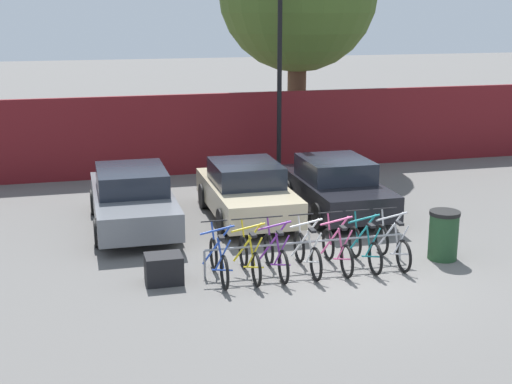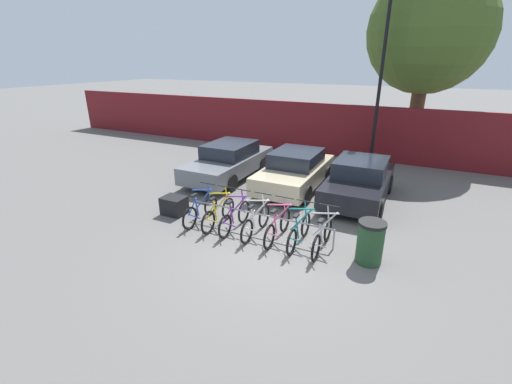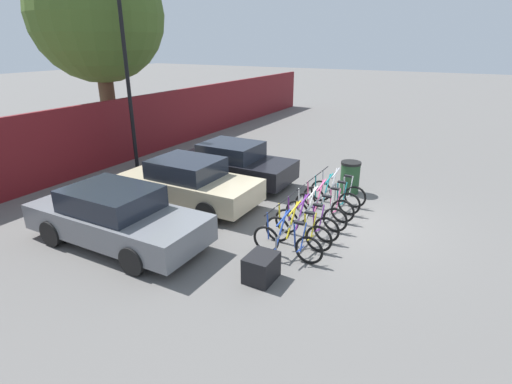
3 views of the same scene
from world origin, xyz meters
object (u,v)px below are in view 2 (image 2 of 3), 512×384
object	(u,v)px
bicycle_white	(256,222)
lamp_post	(381,74)
bicycle_yellow	(219,214)
trash_bin	(370,242)
cargo_crate	(174,206)
tree_behind_hoarding	(429,32)
bicycle_purple	(235,217)
car_black	(359,180)
bicycle_pink	(278,227)
bike_rack	(259,216)
car_grey	(229,161)
car_beige	(295,170)
bicycle_blue	(201,210)
bicycle_teal	(299,231)
bicycle_silver	(322,236)

from	to	relation	value
bicycle_white	lamp_post	world-z (taller)	lamp_post
bicycle_yellow	lamp_post	distance (m)	9.18
trash_bin	cargo_crate	xyz separation A→B (m)	(-5.78, 0.12, -0.24)
cargo_crate	tree_behind_hoarding	bearing A→B (deg)	60.72
bicycle_purple	car_black	xyz separation A→B (m)	(2.63, 3.73, 0.31)
bicycle_pink	bicycle_purple	bearing A→B (deg)	-176.10
bike_rack	bicycle_purple	size ratio (longest dim) A/B	2.43
bicycle_purple	car_grey	bearing A→B (deg)	125.11
bicycle_pink	car_grey	xyz separation A→B (m)	(-3.72, 3.85, 0.31)
cargo_crate	car_beige	bearing A→B (deg)	56.01
bicycle_blue	trash_bin	size ratio (longest dim) A/B	1.66
bicycle_teal	cargo_crate	xyz separation A→B (m)	(-4.05, 0.09, -0.10)
bicycle_purple	car_beige	world-z (taller)	car_beige
bicycle_purple	trash_bin	size ratio (longest dim) A/B	1.66
bike_rack	bicycle_teal	size ratio (longest dim) A/B	2.43
bicycle_yellow	car_black	world-z (taller)	car_black
bicycle_teal	car_beige	size ratio (longest dim) A/B	0.42
bicycle_white	bicycle_silver	xyz separation A→B (m)	(1.82, 0.00, 0.00)
bicycle_silver	cargo_crate	bearing A→B (deg)	-178.34
bicycle_yellow	bicycle_silver	world-z (taller)	same
car_grey	lamp_post	xyz separation A→B (m)	(4.81, 4.12, 3.19)
bicycle_silver	bike_rack	bearing A→B (deg)	178.09
car_black	bicycle_yellow	bearing A→B (deg)	-130.29
bicycle_yellow	bicycle_pink	distance (m)	1.81
trash_bin	bicycle_teal	bearing A→B (deg)	179.02
bike_rack	tree_behind_hoarding	xyz separation A→B (m)	(3.14, 10.62, 5.05)
car_grey	tree_behind_hoarding	world-z (taller)	tree_behind_hoarding
bicycle_yellow	bicycle_silver	xyz separation A→B (m)	(3.00, 0.00, 0.00)
bicycle_yellow	car_black	size ratio (longest dim) A/B	0.42
bike_rack	tree_behind_hoarding	size ratio (longest dim) A/B	0.50
car_black	bicycle_silver	bearing A→B (deg)	-92.45
bicycle_white	car_beige	world-z (taller)	car_beige
bicycle_yellow	car_beige	bearing A→B (deg)	79.18
bicycle_blue	bicycle_white	size ratio (longest dim) A/B	1.00
bicycle_purple	bicycle_white	world-z (taller)	same
bicycle_yellow	trash_bin	xyz separation A→B (m)	(4.13, -0.03, 0.14)
bicycle_blue	bicycle_purple	xyz separation A→B (m)	(1.14, 0.00, 0.00)
bicycle_blue	bicycle_pink	size ratio (longest dim) A/B	1.00
car_beige	cargo_crate	distance (m)	4.53
bicycle_yellow	car_grey	world-z (taller)	car_grey
bicycle_pink	lamp_post	xyz separation A→B (m)	(1.09, 7.97, 3.51)
bike_rack	trash_bin	size ratio (longest dim) A/B	4.03
bike_rack	car_black	distance (m)	4.09
bike_rack	bicycle_blue	distance (m)	1.81
lamp_post	cargo_crate	xyz separation A→B (m)	(-4.55, -7.88, -3.61)
bike_rack	bicycle_blue	bearing A→B (deg)	-175.29
bike_rack	bicycle_blue	world-z (taller)	bicycle_blue
cargo_crate	bicycle_teal	bearing A→B (deg)	-1.31
bicycle_pink	bicycle_silver	world-z (taller)	same
bicycle_purple	car_black	bearing A→B (deg)	57.59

